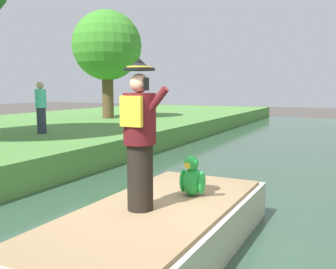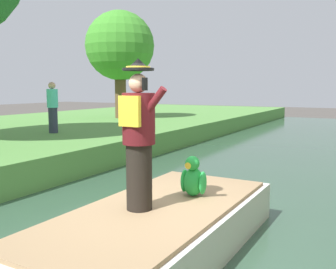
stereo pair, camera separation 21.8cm
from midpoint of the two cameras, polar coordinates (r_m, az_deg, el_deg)
ground_plane at (r=5.26m, az=-2.45°, el=-17.89°), size 80.00×80.00×0.00m
canal_water at (r=5.24m, az=-2.45°, el=-17.40°), size 7.17×48.00×0.10m
boat at (r=5.04m, az=-2.94°, el=-14.10°), size 1.83×4.21×0.61m
person_pirate at (r=4.67m, az=-5.54°, el=-0.16°), size 0.61×0.42×1.85m
parrot_plush at (r=5.38m, az=2.46°, el=-6.55°), size 0.36×0.35×0.57m
tree_broad at (r=18.17m, az=-9.40°, el=12.79°), size 3.16×3.16×4.90m
person_bystander at (r=12.58m, az=-18.81°, el=3.82°), size 0.34×0.34×1.60m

